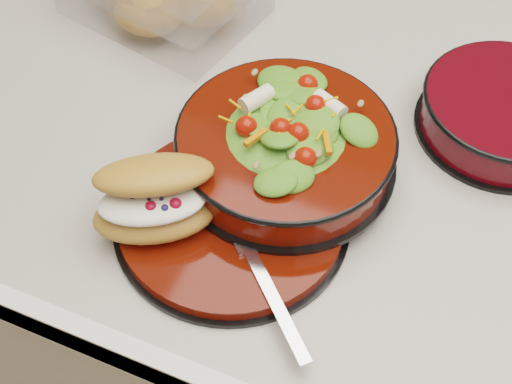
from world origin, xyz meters
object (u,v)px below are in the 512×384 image
at_px(croissant, 155,199).
at_px(extra_bowl, 506,111).
at_px(dinner_plate, 232,218).
at_px(fork, 265,282).
at_px(salad_bowl, 286,140).
at_px(island_counter, 293,294).

relative_size(croissant, extra_bowl, 0.71).
distance_m(dinner_plate, croissant, 0.09).
relative_size(dinner_plate, fork, 1.86).
bearing_deg(dinner_plate, salad_bowl, 72.86).
height_order(island_counter, croissant, croissant).
bearing_deg(extra_bowl, salad_bowl, -141.90).
distance_m(dinner_plate, fork, 0.09).
xyz_separation_m(fork, extra_bowl, (0.17, 0.32, 0.01)).
bearing_deg(dinner_plate, extra_bowl, 46.59).
distance_m(croissant, extra_bowl, 0.42).
xyz_separation_m(croissant, fork, (0.13, -0.03, -0.03)).
bearing_deg(fork, island_counter, 54.57).
xyz_separation_m(dinner_plate, salad_bowl, (0.03, 0.09, 0.05)).
height_order(croissant, fork, croissant).
bearing_deg(extra_bowl, dinner_plate, -133.41).
height_order(island_counter, extra_bowl, extra_bowl).
bearing_deg(extra_bowl, croissant, -136.24).
distance_m(dinner_plate, salad_bowl, 0.10).
bearing_deg(croissant, dinner_plate, 0.58).
height_order(salad_bowl, fork, salad_bowl).
relative_size(fork, extra_bowl, 0.67).
distance_m(island_counter, extra_bowl, 0.53).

